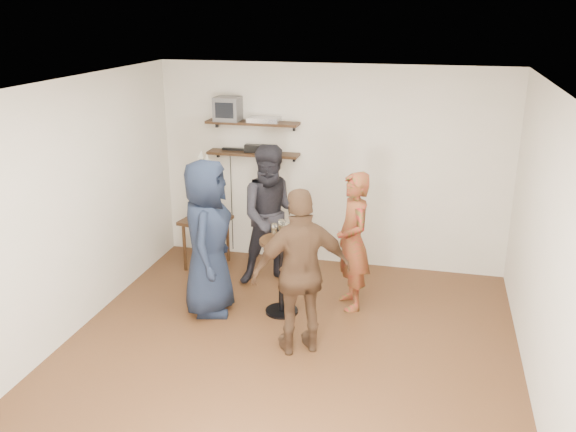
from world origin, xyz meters
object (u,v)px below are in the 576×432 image
object	(u,v)px
crt_monitor	(228,109)
side_table	(206,226)
person_navy	(207,238)
radio	(253,149)
person_brown	(302,273)
dvd_deck	(264,120)
person_plaid	(353,241)
drinks_table	(282,266)
person_dark	(273,216)

from	to	relation	value
crt_monitor	side_table	distance (m)	1.54
crt_monitor	person_navy	xyz separation A→B (m)	(0.27, -1.59, -1.15)
radio	person_brown	xyz separation A→B (m)	(1.12, -2.16, -0.68)
dvd_deck	person_navy	world-z (taller)	dvd_deck
crt_monitor	radio	size ratio (longest dim) A/B	1.45
person_plaid	person_brown	world-z (taller)	person_brown
drinks_table	person_brown	size ratio (longest dim) A/B	0.52
crt_monitor	person_dark	xyz separation A→B (m)	(0.77, -0.70, -1.15)
person_plaid	person_brown	bearing A→B (deg)	-43.56
person_plaid	person_brown	xyz separation A→B (m)	(-0.35, -1.05, 0.05)
drinks_table	person_dark	world-z (taller)	person_dark
person_dark	person_navy	distance (m)	1.02
drinks_table	person_dark	distance (m)	0.86
dvd_deck	radio	xyz separation A→B (m)	(-0.15, 0.00, -0.38)
radio	person_navy	world-z (taller)	person_navy
drinks_table	person_navy	size ratio (longest dim) A/B	0.50
person_plaid	drinks_table	bearing A→B (deg)	-90.00
dvd_deck	person_plaid	size ratio (longest dim) A/B	0.25
crt_monitor	person_plaid	xyz separation A→B (m)	(1.79, -1.10, -1.23)
person_navy	person_dark	bearing A→B (deg)	-39.25
person_plaid	radio	bearing A→B (deg)	-152.23
crt_monitor	dvd_deck	xyz separation A→B (m)	(0.48, 0.00, -0.12)
dvd_deck	person_dark	bearing A→B (deg)	-67.03
side_table	person_brown	xyz separation A→B (m)	(1.66, -1.75, 0.29)
person_plaid	side_table	bearing A→B (deg)	-134.51
crt_monitor	person_plaid	bearing A→B (deg)	-31.59
person_dark	dvd_deck	bearing A→B (deg)	91.55
radio	side_table	size ratio (longest dim) A/B	0.34
person_navy	drinks_table	bearing A→B (deg)	-90.00
dvd_deck	side_table	world-z (taller)	dvd_deck
drinks_table	person_plaid	xyz separation A→B (m)	(0.73, 0.34, 0.23)
drinks_table	radio	bearing A→B (deg)	117.14
dvd_deck	person_brown	xyz separation A→B (m)	(0.97, -2.16, -1.06)
dvd_deck	drinks_table	size ratio (longest dim) A/B	0.46
person_plaid	crt_monitor	bearing A→B (deg)	-146.93
person_dark	person_brown	size ratio (longest dim) A/B	1.04
dvd_deck	person_dark	world-z (taller)	dvd_deck
drinks_table	person_brown	distance (m)	0.85
person_navy	person_brown	bearing A→B (deg)	-125.85
crt_monitor	person_navy	size ratio (longest dim) A/B	0.18
dvd_deck	person_brown	distance (m)	2.59
crt_monitor	radio	distance (m)	0.60
crt_monitor	drinks_table	xyz separation A→B (m)	(1.07, -1.45, -1.46)
radio	drinks_table	distance (m)	1.89
radio	person_plaid	distance (m)	1.98
crt_monitor	drinks_table	world-z (taller)	crt_monitor
radio	drinks_table	xyz separation A→B (m)	(0.74, -1.45, -0.96)
person_dark	crt_monitor	bearing A→B (deg)	116.45
crt_monitor	person_navy	distance (m)	1.98
side_table	radio	bearing A→B (deg)	36.92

